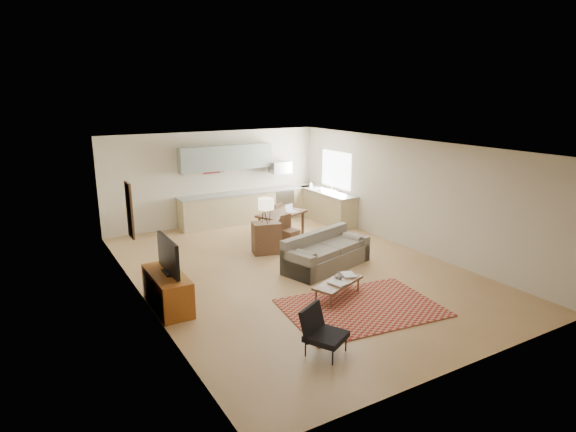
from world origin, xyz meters
TOP-DOWN VIEW (x-y plane):
  - room at (0.00, 0.00)m, footprint 9.00×9.00m
  - kitchen_counter_back at (0.90, 4.18)m, footprint 4.26×0.64m
  - kitchen_counter_right at (2.93, 3.00)m, footprint 0.64×2.26m
  - kitchen_range at (2.00, 4.18)m, footprint 0.62×0.62m
  - kitchen_microwave at (2.00, 4.20)m, footprint 0.62×0.40m
  - upper_cabinets at (0.30, 4.33)m, footprint 2.80×0.34m
  - window_right at (3.23, 3.00)m, footprint 0.02×1.40m
  - wall_art_left at (-3.21, 0.90)m, footprint 0.06×0.42m
  - triptych at (-0.10, 4.47)m, footprint 1.70×0.04m
  - rug at (0.04, -2.27)m, footprint 2.93×2.20m
  - sofa at (0.68, -0.23)m, footprint 2.37×1.53m
  - coffee_table at (-0.08, -1.69)m, footprint 1.20×0.83m
  - book_a at (-0.27, -1.82)m, footprint 0.40×0.44m
  - book_b at (0.18, -1.49)m, footprint 0.43×0.46m
  - vase at (-0.01, -1.62)m, footprint 0.19×0.19m
  - armchair at (-1.41, -3.22)m, footprint 0.84×0.84m
  - tv_credenza at (-2.96, -0.46)m, footprint 0.54×1.41m
  - tv at (-2.90, -0.46)m, footprint 0.11×1.09m
  - console_table at (-0.01, 1.32)m, footprint 0.74×0.58m
  - table_lamp at (-0.01, 1.32)m, footprint 0.48×0.48m
  - dining_table at (0.95, 2.27)m, footprint 1.53×1.24m
  - dining_chair_near at (0.81, 1.57)m, footprint 0.46×0.47m
  - dining_chair_far at (1.09, 2.96)m, footprint 0.51×0.52m
  - laptop at (1.22, 2.18)m, footprint 0.34×0.30m
  - soap_bottle at (2.83, 3.75)m, footprint 0.12×0.12m

SIDE VIEW (x-z plane):
  - rug at x=0.04m, z-range 0.00..0.02m
  - coffee_table at x=-0.08m, z-range 0.00..0.34m
  - tv_credenza at x=-2.96m, z-range 0.00..0.65m
  - dining_table at x=0.95m, z-range 0.00..0.68m
  - book_b at x=0.18m, z-range 0.33..0.36m
  - book_a at x=-0.27m, z-range 0.33..0.36m
  - armchair at x=-1.41m, z-range 0.00..0.71m
  - console_table at x=-0.01m, z-range 0.00..0.76m
  - sofa at x=0.68m, z-range 0.00..0.76m
  - dining_chair_near at x=0.81m, z-range 0.00..0.77m
  - dining_chair_far at x=1.09m, z-range 0.00..0.79m
  - vase at x=-0.01m, z-range 0.33..0.50m
  - kitchen_range at x=2.00m, z-range 0.00..0.90m
  - kitchen_counter_back at x=0.90m, z-range 0.00..0.92m
  - kitchen_counter_right at x=2.93m, z-range 0.00..0.92m
  - laptop at x=1.22m, z-range 0.68..0.89m
  - tv at x=-2.90m, z-range 0.65..1.30m
  - soap_bottle at x=2.83m, z-range 0.92..1.11m
  - table_lamp at x=-0.01m, z-range 0.76..1.37m
  - room at x=0.00m, z-range -3.15..5.85m
  - kitchen_microwave at x=2.00m, z-range 1.38..1.73m
  - window_right at x=3.23m, z-range 1.02..2.08m
  - wall_art_left at x=-3.21m, z-range 1.00..2.10m
  - triptych at x=-0.10m, z-range 1.50..2.00m
  - upper_cabinets at x=0.30m, z-range 1.60..2.30m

